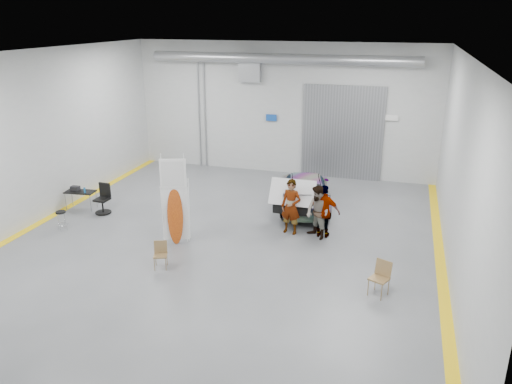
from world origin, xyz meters
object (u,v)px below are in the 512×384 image
(person_b, at_px, (318,213))
(surfboard_display, at_px, (172,208))
(folding_chair_near, at_px, (161,260))
(folding_chair_far, at_px, (378,285))
(office_chair, at_px, (103,200))
(sedan_car, at_px, (305,190))
(work_table, at_px, (79,191))
(person_a, at_px, (291,207))
(person_c, at_px, (324,211))
(shop_stool, at_px, (62,221))

(person_b, bearing_deg, surfboard_display, -120.36)
(folding_chair_near, bearing_deg, person_b, 19.79)
(folding_chair_far, relative_size, office_chair, 0.85)
(person_b, relative_size, folding_chair_near, 2.26)
(sedan_car, xyz_separation_m, work_table, (-8.25, -2.73, 0.03))
(sedan_car, height_order, work_table, sedan_car)
(folding_chair_far, distance_m, office_chair, 10.77)
(person_a, height_order, folding_chair_far, person_a)
(person_b, distance_m, office_chair, 8.13)
(sedan_car, height_order, surfboard_display, surfboard_display)
(sedan_car, bearing_deg, work_table, 5.72)
(office_chair, bearing_deg, person_a, 4.47)
(surfboard_display, bearing_deg, folding_chair_far, -31.36)
(folding_chair_near, bearing_deg, folding_chair_far, -17.92)
(person_c, relative_size, folding_chair_far, 1.91)
(person_c, height_order, folding_chair_near, person_c)
(shop_stool, bearing_deg, folding_chair_near, -18.44)
(person_a, height_order, person_c, person_a)
(person_b, distance_m, person_c, 0.24)
(surfboard_display, xyz_separation_m, folding_chair_near, (0.39, -1.71, -0.98))
(folding_chair_near, distance_m, office_chair, 5.29)
(person_a, xyz_separation_m, folding_chair_far, (3.15, -3.29, -0.66))
(person_a, distance_m, shop_stool, 7.94)
(folding_chair_near, bearing_deg, sedan_car, 43.40)
(surfboard_display, relative_size, shop_stool, 4.33)
(person_a, height_order, shop_stool, person_a)
(person_b, bearing_deg, shop_stool, -129.06)
(surfboard_display, relative_size, work_table, 2.58)
(person_b, bearing_deg, person_c, 77.44)
(sedan_car, height_order, shop_stool, sedan_car)
(surfboard_display, bearing_deg, work_table, 140.41)
(person_c, bearing_deg, office_chair, 6.01)
(folding_chair_far, height_order, shop_stool, folding_chair_far)
(sedan_car, distance_m, person_a, 2.66)
(surfboard_display, bearing_deg, shop_stool, 163.37)
(folding_chair_near, bearing_deg, person_c, 19.74)
(person_c, distance_m, folding_chair_far, 3.91)
(folding_chair_near, height_order, folding_chair_far, folding_chair_far)
(person_c, relative_size, folding_chair_near, 2.27)
(sedan_car, xyz_separation_m, person_b, (1.00, -2.79, 0.23))
(person_b, relative_size, folding_chair_far, 1.90)
(person_a, bearing_deg, person_c, 10.39)
(shop_stool, bearing_deg, folding_chair_far, -6.52)
(person_b, height_order, person_c, person_c)
(sedan_car, height_order, folding_chair_near, sedan_car)
(person_b, bearing_deg, person_a, -150.55)
(person_b, distance_m, surfboard_display, 4.76)
(person_a, bearing_deg, folding_chair_near, -120.49)
(person_c, distance_m, office_chair, 8.31)
(person_c, bearing_deg, folding_chair_far, 126.05)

